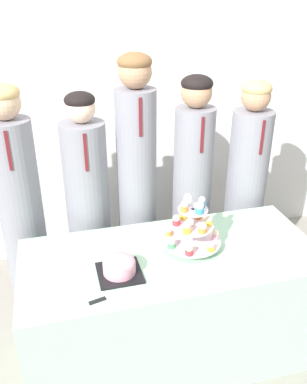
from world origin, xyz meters
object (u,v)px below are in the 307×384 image
Objects in this scene: student_3 at (192,194)px; cupcake_stand at (192,226)px; round_cake at (119,266)px; student_0 at (22,215)px; student_4 at (245,192)px; cake_knife at (107,298)px; student_2 at (137,190)px; student_1 at (89,214)px.

cupcake_stand is at bearing -109.92° from student_3.
student_0 reaches higher than round_cake.
student_3 is 1.04× the size of student_4.
cake_knife is 0.17× the size of student_3.
round_cake is at bearing 48.24° from cake_knife.
student_3 reaches higher than cupcake_stand.
student_2 is (0.24, 0.65, 0.07)m from round_cake.
cake_knife is 0.18× the size of student_1.
student_2 is at bearing 0.00° from student_1.
student_3 is at bearing -180.00° from student_4.
cake_knife is at bearing -143.30° from student_4.
student_3 is (0.37, -0.00, -0.08)m from student_2.
cupcake_stand is 0.20× the size of student_3.
round_cake is at bearing -146.98° from student_4.
cake_knife is 0.17× the size of student_0.
student_4 is at bearing 0.00° from student_1.
student_4 is (0.39, 0.00, -0.04)m from student_3.
cake_knife is 0.81m from student_1.
student_4 is at bearing -0.00° from student_2.
student_4 is at bearing 23.32° from cake_knife.
student_3 is at bearing 0.00° from student_1.
cupcake_stand is at bearing -30.75° from student_0.
round_cake is 0.13× the size of student_2.
student_2 is 1.09× the size of student_3.
student_2 reaches higher than student_4.
student_4 is (0.76, -0.00, -0.11)m from student_2.
student_2 is (0.32, 0.00, 0.12)m from student_1.
student_2 reaches higher than student_3.
student_3 is at bearing 36.00° from cake_knife.
round_cake is 0.81m from student_0.
student_2 reaches higher than student_1.
cake_knife is 0.16× the size of student_2.
student_3 is (0.61, 0.65, -0.00)m from round_cake.
cake_knife is at bearing -130.62° from student_3.
student_0 is at bearing -180.00° from student_2.
student_2 is (0.72, 0.00, 0.08)m from student_0.
student_1 is at bearing 132.85° from cupcake_stand.
cake_knife is at bearing -118.38° from round_cake.
student_2 is at bearing 108.47° from cupcake_stand.
cupcake_stand is at bearing -71.53° from student_2.
cake_knife is at bearing -64.27° from student_0.
student_1 is 0.96× the size of student_3.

